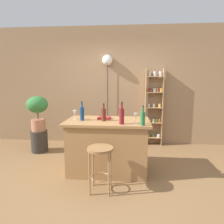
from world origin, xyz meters
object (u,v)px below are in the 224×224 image
at_px(plant_stool, 39,141).
at_px(cookbook, 104,118).
at_px(potted_plant, 38,110).
at_px(wine_glass_center, 136,116).
at_px(bottle_wine_red, 82,113).
at_px(pendant_globe_light, 107,61).
at_px(bottle_sauce_amber, 122,116).
at_px(wine_glass_left, 75,113).
at_px(bar_stool, 100,158).
at_px(bottle_spirits_clear, 104,114).
at_px(spice_shelf, 154,106).
at_px(bottle_olive_oil, 143,118).

xyz_separation_m(plant_stool, cookbook, (1.52, -0.70, 0.68)).
relative_size(potted_plant, wine_glass_center, 4.58).
xyz_separation_m(bottle_wine_red, pendant_globe_light, (0.25, 1.58, 0.98)).
distance_m(plant_stool, bottle_sauce_amber, 2.27).
xyz_separation_m(wine_glass_left, wine_glass_center, (1.01, -0.20, 0.00)).
relative_size(bar_stool, cookbook, 3.06).
bearing_deg(bottle_spirits_clear, cookbook, 93.95).
bearing_deg(wine_glass_left, spice_shelf, 45.37).
bearing_deg(bottle_spirits_clear, bar_stool, -87.40).
distance_m(bottle_sauce_amber, wine_glass_left, 0.84).
height_order(spice_shelf, pendant_globe_light, pendant_globe_light).
height_order(bottle_spirits_clear, bottle_olive_oil, bottle_olive_oil).
height_order(bottle_olive_oil, cookbook, bottle_olive_oil).
distance_m(bottle_sauce_amber, pendant_globe_light, 2.09).
distance_m(plant_stool, bottle_olive_oil, 2.54).
relative_size(spice_shelf, bottle_sauce_amber, 5.27).
distance_m(bottle_wine_red, cookbook, 0.40).
bearing_deg(pendant_globe_light, plant_stool, -152.64).
relative_size(spice_shelf, wine_glass_center, 11.03).
bearing_deg(potted_plant, plant_stool, 0.00).
relative_size(bar_stool, bottle_wine_red, 2.02).
xyz_separation_m(bottle_sauce_amber, bottle_wine_red, (-0.67, 0.23, -0.01)).
xyz_separation_m(potted_plant, cookbook, (1.52, -0.70, -0.02)).
bearing_deg(cookbook, bottle_olive_oil, -27.29).
xyz_separation_m(potted_plant, bottle_spirits_clear, (1.53, -0.85, 0.07)).
height_order(potted_plant, bottle_sauce_amber, bottle_sauce_amber).
xyz_separation_m(wine_glass_left, pendant_globe_light, (0.39, 1.55, 0.98)).
bearing_deg(bottle_spirits_clear, pendant_globe_light, 93.96).
relative_size(cookbook, pendant_globe_light, 0.10).
distance_m(bottle_spirits_clear, bottle_sauce_amber, 0.38).
bearing_deg(bottle_olive_oil, bar_stool, -150.91).
height_order(bar_stool, plant_stool, bar_stool).
bearing_deg(bottle_wine_red, bottle_spirits_clear, -1.22).
xyz_separation_m(plant_stool, pendant_globe_light, (1.42, 0.74, 1.75)).
bearing_deg(wine_glass_center, bottle_wine_red, 169.13).
bearing_deg(wine_glass_left, potted_plant, 141.97).
bearing_deg(wine_glass_left, wine_glass_center, -11.33).
xyz_separation_m(spice_shelf, bottle_spirits_clear, (-0.99, -1.55, 0.05)).
xyz_separation_m(spice_shelf, bottle_olive_oil, (-0.37, -1.82, 0.05)).
xyz_separation_m(bottle_spirits_clear, cookbook, (-0.01, 0.16, -0.09)).
bearing_deg(bottle_sauce_amber, plant_stool, 149.77).
bearing_deg(bar_stool, spice_shelf, 65.83).
relative_size(bar_stool, wine_glass_center, 3.91).
distance_m(plant_stool, bottle_wine_red, 1.64).
height_order(bottle_spirits_clear, wine_glass_left, bottle_spirits_clear).
relative_size(bottle_wine_red, bottle_olive_oil, 1.08).
distance_m(bar_stool, wine_glass_center, 0.84).
distance_m(bar_stool, wine_glass_left, 0.98).
bearing_deg(bottle_wine_red, wine_glass_center, -10.87).
bearing_deg(plant_stool, bottle_sauce_amber, -30.23).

